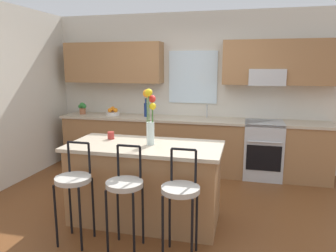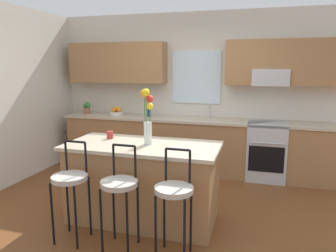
{
  "view_description": "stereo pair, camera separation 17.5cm",
  "coord_description": "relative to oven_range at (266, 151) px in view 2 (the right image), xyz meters",
  "views": [
    {
      "loc": [
        0.91,
        -3.51,
        1.81
      ],
      "look_at": [
        -0.09,
        0.55,
        1.0
      ],
      "focal_mm": 33.71,
      "sensor_mm": 36.0,
      "label": 1
    },
    {
      "loc": [
        1.08,
        -3.46,
        1.81
      ],
      "look_at": [
        -0.09,
        0.55,
        1.0
      ],
      "focal_mm": 33.71,
      "sensor_mm": 36.0,
      "label": 2
    }
  ],
  "objects": [
    {
      "name": "sink_faucet",
      "position": [
        -0.95,
        0.17,
        0.6
      ],
      "size": [
        0.02,
        0.13,
        0.23
      ],
      "color": "#B7BABC",
      "rests_on": "counter_run"
    },
    {
      "name": "wall_left",
      "position": [
        -3.78,
        -1.38,
        0.89
      ],
      "size": [
        0.12,
        4.6,
        2.7
      ],
      "primitive_type": "cube",
      "color": "beige",
      "rests_on": "ground"
    },
    {
      "name": "back_wall_assembly",
      "position": [
        -1.2,
        0.31,
        1.05
      ],
      "size": [
        5.6,
        0.5,
        2.7
      ],
      "color": "beige",
      "rests_on": "ground"
    },
    {
      "name": "counter_run",
      "position": [
        -1.22,
        0.02,
        0.01
      ],
      "size": [
        4.56,
        0.64,
        0.92
      ],
      "color": "#996B42",
      "rests_on": "ground"
    },
    {
      "name": "bar_stool_near",
      "position": [
        -1.96,
        -2.49,
        0.18
      ],
      "size": [
        0.36,
        0.36,
        1.04
      ],
      "color": "black",
      "rests_on": "ground"
    },
    {
      "name": "bar_stool_middle",
      "position": [
        -1.41,
        -2.49,
        0.18
      ],
      "size": [
        0.36,
        0.36,
        1.04
      ],
      "color": "black",
      "rests_on": "ground"
    },
    {
      "name": "potted_plant_small",
      "position": [
        -3.22,
        0.02,
        0.58
      ],
      "size": [
        0.17,
        0.11,
        0.22
      ],
      "color": "#9E5B3D",
      "rests_on": "counter_run"
    },
    {
      "name": "mug_ceramic",
      "position": [
        -1.89,
        -1.71,
        0.51
      ],
      "size": [
        0.08,
        0.08,
        0.09
      ],
      "primitive_type": "cylinder",
      "color": "#A52D28",
      "rests_on": "kitchen_island"
    },
    {
      "name": "bottle_olive_oil",
      "position": [
        -2.0,
        0.02,
        0.59
      ],
      "size": [
        0.06,
        0.06,
        0.32
      ],
      "color": "navy",
      "rests_on": "counter_run"
    },
    {
      "name": "oven_range",
      "position": [
        0.0,
        0.0,
        0.0
      ],
      "size": [
        0.6,
        0.64,
        0.92
      ],
      "color": "#B7BABC",
      "rests_on": "ground"
    },
    {
      "name": "fruit_bowl_oranges",
      "position": [
        -2.62,
        0.03,
        0.52
      ],
      "size": [
        0.24,
        0.24,
        0.16
      ],
      "color": "silver",
      "rests_on": "counter_run"
    },
    {
      "name": "flower_vase",
      "position": [
        -1.34,
        -1.85,
        0.81
      ],
      "size": [
        0.15,
        0.16,
        0.64
      ],
      "color": "silver",
      "rests_on": "kitchen_island"
    },
    {
      "name": "ground_plane",
      "position": [
        -1.22,
        -1.68,
        -0.46
      ],
      "size": [
        14.0,
        14.0,
        0.0
      ],
      "primitive_type": "plane",
      "color": "brown"
    },
    {
      "name": "kitchen_island",
      "position": [
        -1.41,
        -1.86,
        0.0
      ],
      "size": [
        1.76,
        0.84,
        0.92
      ],
      "color": "#996B42",
      "rests_on": "ground"
    },
    {
      "name": "bar_stool_far",
      "position": [
        -0.86,
        -2.49,
        0.18
      ],
      "size": [
        0.36,
        0.36,
        1.04
      ],
      "color": "black",
      "rests_on": "ground"
    }
  ]
}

